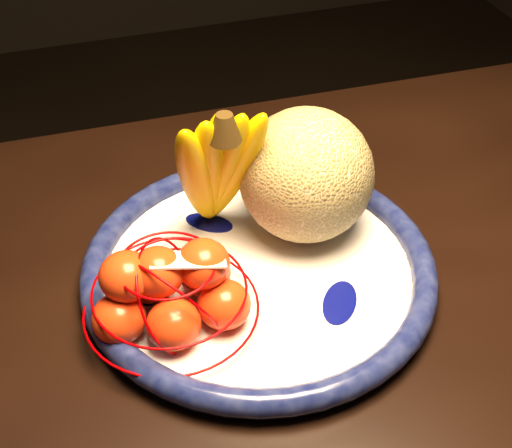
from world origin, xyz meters
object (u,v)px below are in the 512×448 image
object	(u,v)px
dining_table	(95,447)
banana_bunch	(215,165)
mandarin_bag	(170,290)
cantaloupe	(306,175)
fruit_bowl	(259,268)

from	to	relation	value
dining_table	banana_bunch	world-z (taller)	banana_bunch
mandarin_bag	cantaloupe	bearing A→B (deg)	27.06
dining_table	cantaloupe	xyz separation A→B (m)	(0.27, 0.15, 0.17)
dining_table	cantaloupe	distance (m)	0.36
dining_table	fruit_bowl	bearing A→B (deg)	26.95
dining_table	fruit_bowl	world-z (taller)	fruit_bowl
dining_table	mandarin_bag	distance (m)	0.18
banana_bunch	mandarin_bag	bearing A→B (deg)	-129.77
mandarin_bag	dining_table	bearing A→B (deg)	-148.81
cantaloupe	banana_bunch	xyz separation A→B (m)	(-0.10, 0.02, 0.02)
cantaloupe	banana_bunch	distance (m)	0.10
cantaloupe	mandarin_bag	size ratio (longest dim) A/B	0.69
dining_table	fruit_bowl	distance (m)	0.25
dining_table	mandarin_bag	world-z (taller)	mandarin_bag
fruit_bowl	banana_bunch	distance (m)	0.12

